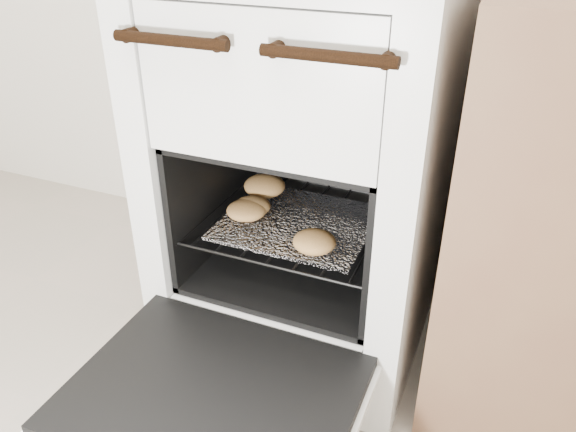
% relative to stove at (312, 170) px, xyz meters
% --- Properties ---
extents(stove, '(0.57, 0.63, 0.87)m').
position_rel_stove_xyz_m(stove, '(0.00, 0.00, 0.00)').
color(stove, silver).
rests_on(stove, ground).
extents(oven_door, '(0.51, 0.40, 0.04)m').
position_rel_stove_xyz_m(oven_door, '(0.00, -0.48, -0.24)').
color(oven_door, black).
rests_on(oven_door, stove).
extents(oven_rack, '(0.41, 0.40, 0.01)m').
position_rel_stove_xyz_m(oven_rack, '(-0.00, -0.06, -0.10)').
color(oven_rack, black).
rests_on(oven_rack, stove).
extents(foil_sheet, '(0.32, 0.28, 0.01)m').
position_rel_stove_xyz_m(foil_sheet, '(0.00, -0.08, -0.09)').
color(foil_sheet, white).
rests_on(foil_sheet, oven_rack).
extents(baked_rolls, '(0.32, 0.30, 0.05)m').
position_rel_stove_xyz_m(baked_rolls, '(-0.07, -0.08, -0.07)').
color(baked_rolls, tan).
rests_on(baked_rolls, foil_sheet).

